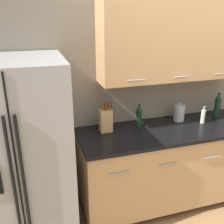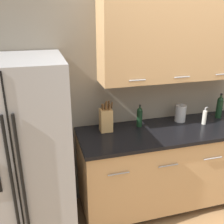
# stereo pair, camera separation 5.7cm
# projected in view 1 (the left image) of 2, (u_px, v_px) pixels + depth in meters

# --- Properties ---
(wall_back) EXTENTS (10.00, 0.39, 2.60)m
(wall_back) POSITION_uv_depth(u_px,v_px,m) (178.00, 72.00, 2.85)
(wall_back) COLOR gray
(wall_back) RESTS_ON ground_plane
(counter_unit) EXTENTS (2.04, 0.64, 0.92)m
(counter_unit) POSITION_uv_depth(u_px,v_px,m) (172.00, 165.00, 2.89)
(counter_unit) COLOR black
(counter_unit) RESTS_ON ground_plane
(refrigerator) EXTENTS (0.84, 0.81, 1.72)m
(refrigerator) POSITION_uv_depth(u_px,v_px,m) (20.00, 159.00, 2.25)
(refrigerator) COLOR #9E9EA0
(refrigerator) RESTS_ON ground_plane
(knife_block) EXTENTS (0.13, 0.11, 0.32)m
(knife_block) POSITION_uv_depth(u_px,v_px,m) (106.00, 120.00, 2.60)
(knife_block) COLOR tan
(knife_block) RESTS_ON counter_unit
(wine_bottle) EXTENTS (0.07, 0.07, 0.28)m
(wine_bottle) POSITION_uv_depth(u_px,v_px,m) (217.00, 106.00, 2.97)
(wine_bottle) COLOR black
(wine_bottle) RESTS_ON counter_unit
(soap_dispenser) EXTENTS (0.05, 0.04, 0.19)m
(soap_dispenser) POSITION_uv_depth(u_px,v_px,m) (203.00, 116.00, 2.80)
(soap_dispenser) COLOR silver
(soap_dispenser) RESTS_ON counter_unit
(oil_bottle) EXTENTS (0.06, 0.06, 0.24)m
(oil_bottle) POSITION_uv_depth(u_px,v_px,m) (139.00, 116.00, 2.72)
(oil_bottle) COLOR black
(oil_bottle) RESTS_ON counter_unit
(steel_canister) EXTENTS (0.12, 0.12, 0.20)m
(steel_canister) POSITION_uv_depth(u_px,v_px,m) (179.00, 112.00, 2.87)
(steel_canister) COLOR #A3A3A5
(steel_canister) RESTS_ON counter_unit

